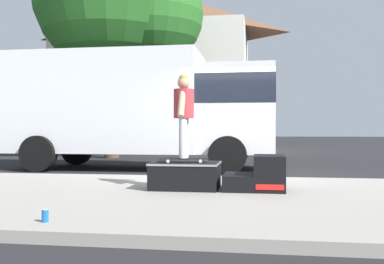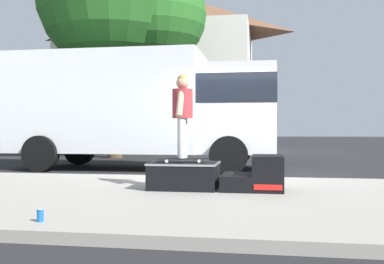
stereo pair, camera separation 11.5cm
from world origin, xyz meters
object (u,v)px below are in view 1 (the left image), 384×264
kicker_ramp (260,176)px  skateboard (184,159)px  box_truck (143,105)px  skate_box (186,175)px  street_tree_main (120,1)px  skater_kid (184,109)px  soda_can (45,216)px

kicker_ramp → skateboard: kicker_ramp is taller
skateboard → box_truck: 5.11m
skate_box → skateboard: 0.25m
box_truck → street_tree_main: bearing=114.7°
kicker_ramp → skater_kid: bearing=179.7°
skater_kid → box_truck: (-1.87, 4.62, 0.34)m
soda_can → box_truck: box_truck is taller
kicker_ramp → soda_can: bearing=-128.0°
kicker_ramp → street_tree_main: 11.83m
skate_box → kicker_ramp: 1.14m
box_truck → street_tree_main: size_ratio=0.77×
skateboard → soda_can: size_ratio=6.39×
kicker_ramp → skateboard: size_ratio=1.14×
skate_box → skater_kid: size_ratio=0.80×
street_tree_main → skate_box: bearing=-66.5°
kicker_ramp → street_tree_main: (-5.11, 9.12, 5.54)m
street_tree_main → skater_kid: bearing=-66.6°
street_tree_main → kicker_ramp: bearing=-60.7°
kicker_ramp → soda_can: size_ratio=7.26×
skate_box → box_truck: (-1.90, 4.63, 1.36)m
skate_box → skater_kid: skater_kid is taller
kicker_ramp → skater_kid: (-1.17, 0.01, 1.03)m
skater_kid → soda_can: bearing=-109.0°
kicker_ramp → box_truck: (-3.04, 4.63, 1.36)m
soda_can → skateboard: bearing=71.0°
skater_kid → street_tree_main: size_ratio=0.15×
skater_kid → box_truck: 5.00m
skateboard → box_truck: size_ratio=0.12×
soda_can → street_tree_main: street_tree_main is taller
kicker_ramp → skateboard: (-1.17, 0.01, 0.24)m
skate_box → box_truck: 5.19m
skate_box → soda_can: (-0.96, -2.69, -0.15)m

